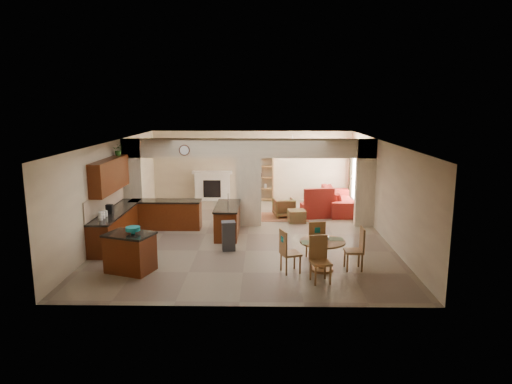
{
  "coord_description": "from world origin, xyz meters",
  "views": [
    {
      "loc": [
        0.48,
        -13.29,
        3.9
      ],
      "look_at": [
        0.24,
        0.3,
        1.24
      ],
      "focal_mm": 32.0,
      "sensor_mm": 36.0,
      "label": 1
    }
  ],
  "objects_px": {
    "dining_table": "(322,250)",
    "sofa": "(340,199)",
    "armchair": "(284,207)",
    "kitchen_island": "(130,252)"
  },
  "relations": [
    {
      "from": "kitchen_island",
      "to": "dining_table",
      "type": "relative_size",
      "value": 1.18
    },
    {
      "from": "kitchen_island",
      "to": "dining_table",
      "type": "xyz_separation_m",
      "value": [
        4.51,
        0.14,
        0.02
      ]
    },
    {
      "from": "dining_table",
      "to": "kitchen_island",
      "type": "bearing_deg",
      "value": -178.23
    },
    {
      "from": "dining_table",
      "to": "sofa",
      "type": "height_order",
      "value": "sofa"
    },
    {
      "from": "dining_table",
      "to": "sofa",
      "type": "bearing_deg",
      "value": 76.86
    },
    {
      "from": "sofa",
      "to": "armchair",
      "type": "relative_size",
      "value": 3.96
    },
    {
      "from": "sofa",
      "to": "armchair",
      "type": "bearing_deg",
      "value": 112.87
    },
    {
      "from": "sofa",
      "to": "dining_table",
      "type": "bearing_deg",
      "value": 165.34
    },
    {
      "from": "kitchen_island",
      "to": "dining_table",
      "type": "bearing_deg",
      "value": 21.03
    },
    {
      "from": "dining_table",
      "to": "sofa",
      "type": "xyz_separation_m",
      "value": [
        1.44,
        6.17,
        -0.08
      ]
    }
  ]
}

